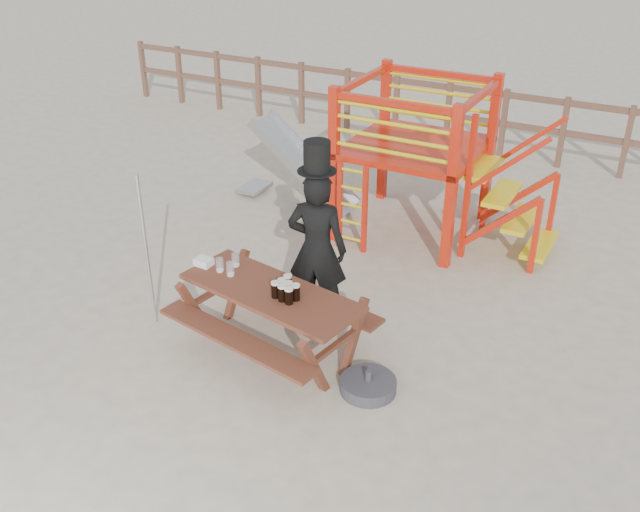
{
  "coord_description": "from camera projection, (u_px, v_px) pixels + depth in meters",
  "views": [
    {
      "loc": [
        3.39,
        -4.91,
        4.43
      ],
      "look_at": [
        0.28,
        0.8,
        0.91
      ],
      "focal_mm": 40.0,
      "sensor_mm": 36.0,
      "label": 1
    }
  ],
  "objects": [
    {
      "name": "parasol_base",
      "position": [
        368.0,
        385.0,
        6.86
      ],
      "size": [
        0.55,
        0.55,
        0.23
      ],
      "color": "#36363B",
      "rests_on": "ground"
    },
    {
      "name": "paper_bag",
      "position": [
        204.0,
        262.0,
        7.54
      ],
      "size": [
        0.19,
        0.15,
        0.08
      ],
      "primitive_type": "cube",
      "rotation": [
        0.0,
        0.0,
        -0.04
      ],
      "color": "white",
      "rests_on": "picnic_table"
    },
    {
      "name": "empty_glasses",
      "position": [
        229.0,
        265.0,
        7.42
      ],
      "size": [
        0.23,
        0.28,
        0.15
      ],
      "color": "silver",
      "rests_on": "picnic_table"
    },
    {
      "name": "man_with_hat",
      "position": [
        317.0,
        245.0,
        7.53
      ],
      "size": [
        0.73,
        0.56,
        2.1
      ],
      "rotation": [
        0.0,
        0.0,
        3.37
      ],
      "color": "black",
      "rests_on": "ground"
    },
    {
      "name": "ground",
      "position": [
        259.0,
        360.0,
        7.32
      ],
      "size": [
        60.0,
        60.0,
        0.0
      ],
      "primitive_type": "plane",
      "color": "#C5B599",
      "rests_on": "ground"
    },
    {
      "name": "metal_pole",
      "position": [
        147.0,
        252.0,
        7.52
      ],
      "size": [
        0.04,
        0.04,
        1.76
      ],
      "primitive_type": "cylinder",
      "color": "#B2B2B7",
      "rests_on": "ground"
    },
    {
      "name": "picnic_table",
      "position": [
        271.0,
        313.0,
        7.24
      ],
      "size": [
        2.11,
        1.63,
        0.74
      ],
      "rotation": [
        0.0,
        0.0,
        -0.17
      ],
      "color": "brown",
      "rests_on": "ground"
    },
    {
      "name": "back_fence",
      "position": [
        476.0,
        112.0,
        12.38
      ],
      "size": [
        15.09,
        0.09,
        1.2
      ],
      "color": "brown",
      "rests_on": "ground"
    },
    {
      "name": "playground_fort",
      "position": [
        409.0,
        156.0,
        9.53
      ],
      "size": [
        4.71,
        1.84,
        2.1
      ],
      "color": "red",
      "rests_on": "ground"
    },
    {
      "name": "stout_pints",
      "position": [
        286.0,
        290.0,
        6.95
      ],
      "size": [
        0.28,
        0.29,
        0.17
      ],
      "color": "black",
      "rests_on": "picnic_table"
    }
  ]
}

